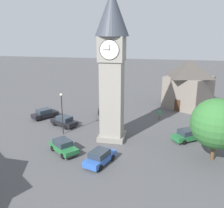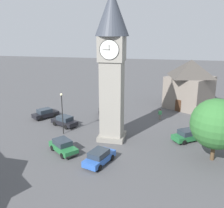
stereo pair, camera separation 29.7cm
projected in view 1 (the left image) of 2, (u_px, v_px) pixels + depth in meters
name	position (u px, v px, depth m)	size (l,w,h in m)	color
ground_plane	(112.00, 138.00, 33.29)	(200.00, 200.00, 0.00)	#4C4C4F
clock_tower	(112.00, 56.00, 30.33)	(4.03, 4.03, 18.40)	gray
car_blue_kerb	(63.00, 146.00, 29.20)	(4.26, 3.91, 1.53)	#236B38
car_silver_kerb	(105.00, 112.00, 41.43)	(3.23, 4.46, 1.53)	black
car_red_corner	(188.00, 135.00, 32.40)	(4.33, 3.78, 1.53)	#236B38
car_white_side	(45.00, 114.00, 40.83)	(3.76, 4.34, 1.53)	black
car_black_far	(64.00, 121.00, 37.38)	(4.45, 3.31, 1.53)	black
car_green_alley	(100.00, 157.00, 26.73)	(2.90, 4.45, 1.53)	#2D5BB7
pedestrian	(159.00, 113.00, 40.27)	(0.55, 0.29, 1.69)	#706656
tree	(216.00, 124.00, 26.71)	(5.38, 5.38, 6.85)	brown
building_shop_left	(189.00, 83.00, 45.81)	(9.96, 10.12, 8.74)	slate
lamp_post	(62.00, 108.00, 33.73)	(0.36, 0.36, 5.69)	black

